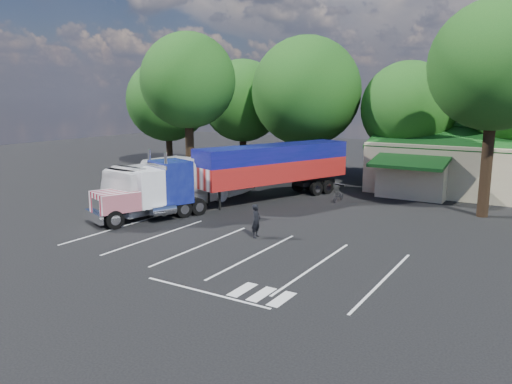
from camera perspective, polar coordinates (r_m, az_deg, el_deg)
The scene contains 12 objects.
ground at distance 31.08m, azimuth 0.67°, elevation -3.33°, with size 120.00×120.00×0.00m, color black.
tree_row_a at distance 56.55m, azimuth -10.04°, elevation 10.28°, with size 9.00×9.00×11.68m.
tree_row_b at distance 52.11m, azimuth -1.52°, elevation 10.37°, with size 8.40×8.40×11.35m.
tree_row_c at distance 46.76m, azimuth 5.77°, elevation 11.36°, with size 10.00×10.00×13.05m.
tree_row_d at distance 44.84m, azimuth 17.01°, elevation 9.10°, with size 8.00×8.00×10.60m.
tree_near_left at distance 41.11m, azimuth -7.77°, elevation 12.45°, with size 7.60×7.60×12.65m.
tree_near_right at distance 34.60m, azimuth 25.67°, elevation 12.88°, with size 8.00×8.00×13.50m.
semi_truck at distance 35.71m, azimuth -1.22°, elevation 2.50°, with size 9.61×19.96×4.28m.
woman at distance 27.33m, azimuth 0.01°, elevation -3.32°, with size 0.68×0.45×1.86m, color black.
bicycle at distance 37.21m, azimuth 9.43°, elevation -0.44°, with size 0.55×1.57×0.82m, color black.
tour_bus at distance 35.62m, azimuth -8.06°, elevation 1.23°, with size 2.88×12.32×3.43m, color white.
silver_sedan at distance 41.58m, azimuth 17.68°, elevation 0.83°, with size 1.54×4.41×1.45m, color #96989D.
Camera 1 is at (15.50, -25.82, 7.68)m, focal length 35.00 mm.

